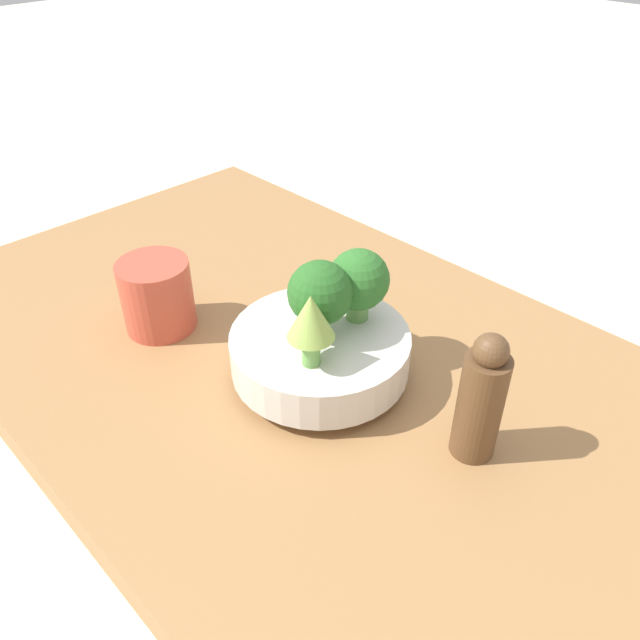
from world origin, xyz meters
TOP-DOWN VIEW (x-y plane):
  - ground_plane at (0.00, 0.00)m, footprint 6.00×6.00m
  - table at (0.00, 0.00)m, footprint 1.18×0.62m
  - bowl at (-0.02, -0.01)m, footprint 0.20×0.20m
  - romanesco_piece_near at (0.01, -0.05)m, footprint 0.05×0.05m
  - broccoli_floret_center at (-0.02, -0.01)m, footprint 0.07×0.07m
  - broccoli_floret_back at (-0.01, 0.04)m, footprint 0.07×0.07m
  - cup at (-0.23, -0.09)m, footprint 0.09×0.09m
  - pepper_mill at (0.17, 0.02)m, footprint 0.04×0.04m

SIDE VIEW (x-z plane):
  - ground_plane at x=0.00m, z-range 0.00..0.00m
  - table at x=0.00m, z-range 0.00..0.05m
  - bowl at x=-0.02m, z-range 0.05..0.11m
  - cup at x=-0.23m, z-range 0.05..0.14m
  - pepper_mill at x=0.17m, z-range 0.04..0.19m
  - broccoli_floret_back at x=-0.01m, z-range 0.11..0.20m
  - broccoli_floret_center at x=-0.02m, z-range 0.12..0.21m
  - romanesco_piece_near at x=0.01m, z-range 0.12..0.20m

